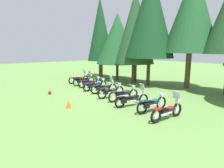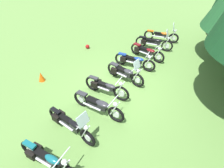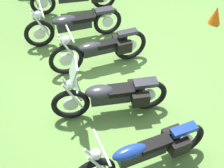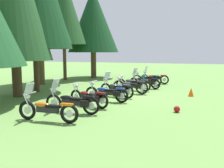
{
  "view_description": "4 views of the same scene",
  "coord_description": "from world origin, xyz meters",
  "px_view_note": "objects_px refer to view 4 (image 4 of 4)",
  "views": [
    {
      "loc": [
        10.66,
        -8.23,
        3.39
      ],
      "look_at": [
        -0.09,
        0.54,
        0.77
      ],
      "focal_mm": 29.28,
      "sensor_mm": 36.0,
      "label": 1
    },
    {
      "loc": [
        6.58,
        2.49,
        5.56
      ],
      "look_at": [
        0.69,
        -0.01,
        0.64
      ],
      "focal_mm": 29.82,
      "sensor_mm": 36.0,
      "label": 2
    },
    {
      "loc": [
        -4.24,
        1.85,
        4.7
      ],
      "look_at": [
        -0.54,
        0.07,
        0.69
      ],
      "focal_mm": 50.66,
      "sensor_mm": 36.0,
      "label": 3
    },
    {
      "loc": [
        -13.12,
        -4.18,
        2.46
      ],
      "look_at": [
        -1.47,
        0.08,
        0.83
      ],
      "focal_mm": 39.48,
      "sensor_mm": 36.0,
      "label": 4
    }
  ],
  "objects_px": {
    "motorcycle_0": "(47,109)",
    "motorcycle_7": "(145,82)",
    "motorcycle_6": "(133,83)",
    "motorcycle_5": "(131,86)",
    "motorcycle_3": "(107,93)",
    "dropped_helmet": "(177,109)",
    "motorcycle_9": "(154,78)",
    "pine_tree_5": "(63,8)",
    "motorcycle_4": "(117,89)",
    "traffic_cone": "(191,92)",
    "pine_tree_6": "(93,20)",
    "motorcycle_1": "(72,102)",
    "motorcycle_2": "(89,97)",
    "motorcycle_8": "(147,79)"
  },
  "relations": [
    {
      "from": "motorcycle_0",
      "to": "motorcycle_7",
      "type": "relative_size",
      "value": 1.04
    },
    {
      "from": "motorcycle_6",
      "to": "motorcycle_7",
      "type": "bearing_deg",
      "value": -103.85
    },
    {
      "from": "motorcycle_5",
      "to": "motorcycle_7",
      "type": "relative_size",
      "value": 0.97
    },
    {
      "from": "motorcycle_3",
      "to": "dropped_helmet",
      "type": "bearing_deg",
      "value": 165.88
    },
    {
      "from": "motorcycle_9",
      "to": "pine_tree_5",
      "type": "bearing_deg",
      "value": 5.57
    },
    {
      "from": "motorcycle_4",
      "to": "traffic_cone",
      "type": "distance_m",
      "value": 4.14
    },
    {
      "from": "motorcycle_3",
      "to": "motorcycle_5",
      "type": "bearing_deg",
      "value": -96.69
    },
    {
      "from": "motorcycle_5",
      "to": "pine_tree_6",
      "type": "bearing_deg",
      "value": -46.57
    },
    {
      "from": "motorcycle_1",
      "to": "motorcycle_9",
      "type": "xyz_separation_m",
      "value": [
        10.34,
        -1.37,
        -0.03
      ]
    },
    {
      "from": "motorcycle_4",
      "to": "motorcycle_0",
      "type": "bearing_deg",
      "value": 97.91
    },
    {
      "from": "motorcycle_1",
      "to": "motorcycle_6",
      "type": "bearing_deg",
      "value": -97.67
    },
    {
      "from": "motorcycle_2",
      "to": "motorcycle_8",
      "type": "height_order",
      "value": "motorcycle_8"
    },
    {
      "from": "motorcycle_5",
      "to": "pine_tree_5",
      "type": "relative_size",
      "value": 0.24
    },
    {
      "from": "motorcycle_8",
      "to": "pine_tree_6",
      "type": "height_order",
      "value": "pine_tree_6"
    },
    {
      "from": "motorcycle_6",
      "to": "motorcycle_7",
      "type": "relative_size",
      "value": 1.04
    },
    {
      "from": "motorcycle_7",
      "to": "motorcycle_9",
      "type": "relative_size",
      "value": 1.01
    },
    {
      "from": "motorcycle_7",
      "to": "pine_tree_5",
      "type": "height_order",
      "value": "pine_tree_5"
    },
    {
      "from": "motorcycle_6",
      "to": "traffic_cone",
      "type": "relative_size",
      "value": 4.97
    },
    {
      "from": "motorcycle_1",
      "to": "motorcycle_5",
      "type": "xyz_separation_m",
      "value": [
        5.33,
        -0.92,
        -0.02
      ]
    },
    {
      "from": "pine_tree_6",
      "to": "traffic_cone",
      "type": "distance_m",
      "value": 12.78
    },
    {
      "from": "pine_tree_5",
      "to": "dropped_helmet",
      "type": "xyz_separation_m",
      "value": [
        -8.61,
        -10.36,
        -5.99
      ]
    },
    {
      "from": "pine_tree_6",
      "to": "traffic_cone",
      "type": "bearing_deg",
      "value": -128.26
    },
    {
      "from": "motorcycle_1",
      "to": "motorcycle_4",
      "type": "distance_m",
      "value": 4.0
    },
    {
      "from": "motorcycle_8",
      "to": "dropped_helmet",
      "type": "relative_size",
      "value": 8.56
    },
    {
      "from": "motorcycle_1",
      "to": "pine_tree_6",
      "type": "bearing_deg",
      "value": -70.52
    },
    {
      "from": "motorcycle_2",
      "to": "motorcycle_6",
      "type": "bearing_deg",
      "value": -79.51
    },
    {
      "from": "pine_tree_5",
      "to": "dropped_helmet",
      "type": "distance_m",
      "value": 14.74
    },
    {
      "from": "motorcycle_9",
      "to": "pine_tree_5",
      "type": "xyz_separation_m",
      "value": [
        -0.15,
        7.79,
        5.67
      ]
    },
    {
      "from": "motorcycle_7",
      "to": "motorcycle_8",
      "type": "height_order",
      "value": "motorcycle_7"
    },
    {
      "from": "pine_tree_6",
      "to": "dropped_helmet",
      "type": "relative_size",
      "value": 31.81
    },
    {
      "from": "motorcycle_3",
      "to": "traffic_cone",
      "type": "distance_m",
      "value": 4.85
    },
    {
      "from": "dropped_helmet",
      "to": "motorcycle_3",
      "type": "bearing_deg",
      "value": 72.96
    },
    {
      "from": "motorcycle_1",
      "to": "motorcycle_6",
      "type": "xyz_separation_m",
      "value": [
        6.49,
        -0.72,
        -0.01
      ]
    },
    {
      "from": "pine_tree_6",
      "to": "motorcycle_7",
      "type": "bearing_deg",
      "value": -129.97
    },
    {
      "from": "motorcycle_5",
      "to": "dropped_helmet",
      "type": "distance_m",
      "value": 4.82
    },
    {
      "from": "motorcycle_0",
      "to": "motorcycle_3",
      "type": "height_order",
      "value": "motorcycle_0"
    },
    {
      "from": "pine_tree_5",
      "to": "traffic_cone",
      "type": "bearing_deg",
      "value": -113.18
    },
    {
      "from": "motorcycle_4",
      "to": "motorcycle_5",
      "type": "relative_size",
      "value": 0.96
    },
    {
      "from": "motorcycle_0",
      "to": "motorcycle_8",
      "type": "height_order",
      "value": "motorcycle_0"
    },
    {
      "from": "motorcycle_5",
      "to": "motorcycle_9",
      "type": "bearing_deg",
      "value": -89.32
    },
    {
      "from": "motorcycle_4",
      "to": "motorcycle_5",
      "type": "bearing_deg",
      "value": -90.11
    },
    {
      "from": "motorcycle_4",
      "to": "traffic_cone",
      "type": "bearing_deg",
      "value": -140.55
    },
    {
      "from": "motorcycle_1",
      "to": "motorcycle_3",
      "type": "relative_size",
      "value": 1.03
    },
    {
      "from": "motorcycle_0",
      "to": "motorcycle_3",
      "type": "xyz_separation_m",
      "value": [
        4.01,
        -0.73,
        -0.01
      ]
    },
    {
      "from": "motorcycle_9",
      "to": "motorcycle_7",
      "type": "bearing_deg",
      "value": 91.2
    },
    {
      "from": "motorcycle_4",
      "to": "motorcycle_7",
      "type": "xyz_separation_m",
      "value": [
        3.77,
        -0.7,
        -0.02
      ]
    },
    {
      "from": "motorcycle_0",
      "to": "motorcycle_1",
      "type": "relative_size",
      "value": 0.99
    },
    {
      "from": "motorcycle_4",
      "to": "traffic_cone",
      "type": "height_order",
      "value": "motorcycle_4"
    },
    {
      "from": "motorcycle_5",
      "to": "traffic_cone",
      "type": "height_order",
      "value": "motorcycle_5"
    },
    {
      "from": "motorcycle_5",
      "to": "motorcycle_8",
      "type": "relative_size",
      "value": 0.99
    }
  ]
}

